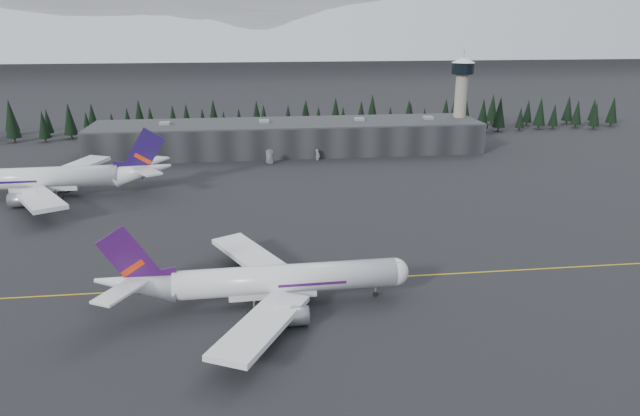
{
  "coord_description": "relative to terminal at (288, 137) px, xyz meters",
  "views": [
    {
      "loc": [
        -16.62,
        -110.66,
        52.01
      ],
      "look_at": [
        0.0,
        20.0,
        9.0
      ],
      "focal_mm": 32.0,
      "sensor_mm": 36.0,
      "label": 1
    }
  ],
  "objects": [
    {
      "name": "gse_vehicle_b",
      "position": [
        10.34,
        -16.87,
        -5.55
      ],
      "size": [
        4.53,
        2.05,
        1.51
      ],
      "primitive_type": "imported",
      "rotation": [
        0.0,
        0.0,
        -1.51
      ],
      "color": "silver",
      "rests_on": "ground"
    },
    {
      "name": "terminal",
      "position": [
        0.0,
        0.0,
        0.0
      ],
      "size": [
        160.0,
        30.0,
        12.6
      ],
      "color": "black",
      "rests_on": "ground"
    },
    {
      "name": "jet_main",
      "position": [
        -15.64,
        -135.94,
        -1.34
      ],
      "size": [
        59.84,
        55.23,
        17.59
      ],
      "rotation": [
        0.0,
        0.0,
        0.02
      ],
      "color": "silver",
      "rests_on": "ground"
    },
    {
      "name": "ground",
      "position": [
        0.0,
        -125.0,
        -6.3
      ],
      "size": [
        1400.0,
        1400.0,
        0.0
      ],
      "primitive_type": "plane",
      "color": "black",
      "rests_on": "ground"
    },
    {
      "name": "taxiline",
      "position": [
        0.0,
        -127.0,
        -6.29
      ],
      "size": [
        400.0,
        0.4,
        0.02
      ],
      "primitive_type": "cube",
      "color": "gold",
      "rests_on": "ground"
    },
    {
      "name": "jet_parked",
      "position": [
        -77.2,
        -55.26,
        -0.37
      ],
      "size": [
        71.48,
        65.95,
        21.01
      ],
      "rotation": [
        0.0,
        0.0,
        3.17
      ],
      "color": "silver",
      "rests_on": "ground"
    },
    {
      "name": "gse_vehicle_a",
      "position": [
        -8.9,
        -21.01,
        -5.51
      ],
      "size": [
        2.81,
        5.78,
        1.58
      ],
      "primitive_type": "imported",
      "rotation": [
        0.0,
        0.0,
        0.03
      ],
      "color": "#BBBBBD",
      "rests_on": "ground"
    },
    {
      "name": "treeline",
      "position": [
        0.0,
        37.0,
        1.2
      ],
      "size": [
        360.0,
        20.0,
        15.0
      ],
      "primitive_type": "cube",
      "color": "black",
      "rests_on": "ground"
    },
    {
      "name": "control_tower",
      "position": [
        75.0,
        3.0,
        17.11
      ],
      "size": [
        10.0,
        10.0,
        37.7
      ],
      "color": "gray",
      "rests_on": "ground"
    },
    {
      "name": "mountain_ridge",
      "position": [
        0.0,
        875.0,
        -6.3
      ],
      "size": [
        4400.0,
        900.0,
        420.0
      ],
      "primitive_type": null,
      "color": "white",
      "rests_on": "ground"
    }
  ]
}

